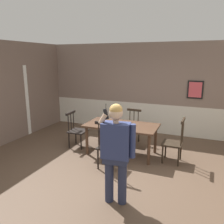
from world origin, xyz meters
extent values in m
plane|color=brown|center=(0.00, 0.00, 0.00)|extent=(7.30, 7.30, 0.00)
cube|color=gray|center=(0.00, 2.90, 1.84)|extent=(6.64, 0.12, 1.84)
cube|color=silver|center=(0.00, 2.91, 0.46)|extent=(6.64, 0.14, 0.92)
cube|color=silver|center=(0.00, 2.88, 0.92)|extent=(6.64, 0.05, 0.06)
cube|color=black|center=(1.41, 2.82, 1.43)|extent=(0.43, 0.03, 0.51)
cube|color=#DB505C|center=(1.41, 2.81, 1.43)|extent=(0.35, 0.01, 0.43)
cube|color=white|center=(-3.28, 1.23, 1.05)|extent=(0.06, 0.12, 2.10)
cube|color=#4C3323|center=(-0.11, 0.91, 0.72)|extent=(1.73, 0.91, 0.04)
cylinder|color=#4C3323|center=(-0.87, 0.56, 0.35)|extent=(0.07, 0.07, 0.70)
cylinder|color=#4C3323|center=(0.65, 0.57, 0.35)|extent=(0.07, 0.07, 0.70)
cylinder|color=#4C3323|center=(-0.88, 1.26, 0.35)|extent=(0.07, 0.07, 0.70)
cylinder|color=#4C3323|center=(0.65, 1.27, 0.35)|extent=(0.07, 0.07, 0.70)
cube|color=#2D2319|center=(1.10, 0.92, 0.44)|extent=(0.44, 0.44, 0.03)
cube|color=#2D2319|center=(1.30, 0.92, 0.99)|extent=(0.05, 0.43, 0.06)
cylinder|color=#2D2319|center=(1.29, 0.79, 0.74)|extent=(0.02, 0.02, 0.57)
cylinder|color=#2D2319|center=(1.30, 0.92, 0.74)|extent=(0.02, 0.02, 0.57)
cylinder|color=#2D2319|center=(1.30, 1.05, 0.74)|extent=(0.02, 0.02, 0.57)
cylinder|color=#2D2319|center=(0.92, 0.76, 0.21)|extent=(0.04, 0.04, 0.42)
cylinder|color=#2D2319|center=(0.93, 1.10, 0.21)|extent=(0.04, 0.04, 0.42)
cylinder|color=#2D2319|center=(1.27, 0.75, 0.21)|extent=(0.04, 0.04, 0.42)
cylinder|color=#2D2319|center=(1.28, 1.09, 0.21)|extent=(0.04, 0.04, 0.42)
cube|color=black|center=(-0.11, 0.11, 0.46)|extent=(0.44, 0.44, 0.03)
cube|color=black|center=(-0.12, -0.07, 1.03)|extent=(0.42, 0.07, 0.06)
cylinder|color=black|center=(-0.24, -0.06, 0.77)|extent=(0.02, 0.02, 0.58)
cylinder|color=black|center=(-0.12, -0.07, 0.77)|extent=(0.02, 0.02, 0.58)
cylinder|color=black|center=(0.01, -0.08, 0.77)|extent=(0.02, 0.02, 0.58)
cylinder|color=black|center=(-0.26, 0.29, 0.22)|extent=(0.04, 0.04, 0.45)
cylinder|color=black|center=(0.07, 0.27, 0.22)|extent=(0.04, 0.04, 0.45)
cylinder|color=black|center=(-0.28, -0.04, 0.22)|extent=(0.04, 0.04, 0.45)
cylinder|color=black|center=(0.05, -0.06, 0.22)|extent=(0.04, 0.04, 0.45)
cube|color=#2D2319|center=(-0.12, 1.72, 0.45)|extent=(0.44, 0.44, 0.03)
cube|color=#2D2319|center=(-0.10, 1.90, 0.90)|extent=(0.42, 0.07, 0.06)
cylinder|color=#2D2319|center=(0.02, 1.89, 0.69)|extent=(0.02, 0.02, 0.46)
cylinder|color=#2D2319|center=(-0.10, 1.90, 0.69)|extent=(0.02, 0.02, 0.46)
cylinder|color=#2D2319|center=(-0.23, 1.91, 0.69)|extent=(0.02, 0.02, 0.46)
cylinder|color=#2D2319|center=(0.04, 1.54, 0.22)|extent=(0.04, 0.04, 0.43)
cylinder|color=#2D2319|center=(-0.29, 1.56, 0.22)|extent=(0.04, 0.04, 0.43)
cylinder|color=#2D2319|center=(0.06, 1.87, 0.22)|extent=(0.04, 0.04, 0.43)
cylinder|color=#2D2319|center=(-0.27, 1.89, 0.22)|extent=(0.04, 0.04, 0.43)
cube|color=black|center=(-1.32, 0.91, 0.43)|extent=(0.46, 0.46, 0.03)
cube|color=black|center=(-1.52, 0.90, 0.90)|extent=(0.05, 0.44, 0.06)
cylinder|color=black|center=(-1.53, 1.03, 0.69)|extent=(0.02, 0.02, 0.49)
cylinder|color=black|center=(-1.52, 0.90, 0.69)|extent=(0.02, 0.02, 0.49)
cylinder|color=black|center=(-1.52, 0.77, 0.69)|extent=(0.02, 0.02, 0.49)
cylinder|color=black|center=(-1.15, 1.09, 0.21)|extent=(0.04, 0.04, 0.41)
cylinder|color=black|center=(-1.14, 0.74, 0.21)|extent=(0.04, 0.04, 0.41)
cylinder|color=black|center=(-1.51, 1.08, 0.21)|extent=(0.04, 0.04, 0.41)
cylinder|color=black|center=(-1.49, 0.72, 0.21)|extent=(0.04, 0.04, 0.41)
cylinder|color=#282E49|center=(0.59, -0.94, 0.39)|extent=(0.14, 0.14, 0.79)
cylinder|color=#282E49|center=(0.38, -0.97, 0.39)|extent=(0.14, 0.14, 0.79)
cube|color=#282E49|center=(0.49, -0.96, 0.76)|extent=(0.42, 0.27, 0.12)
cube|color=navy|center=(0.49, -0.96, 1.07)|extent=(0.46, 0.29, 0.56)
cylinder|color=navy|center=(0.74, -0.92, 1.08)|extent=(0.09, 0.09, 0.53)
cylinder|color=beige|center=(0.30, -1.00, 1.40)|extent=(0.18, 0.11, 0.20)
cylinder|color=beige|center=(0.49, -0.96, 1.37)|extent=(0.09, 0.09, 0.05)
sphere|color=beige|center=(0.49, -0.96, 1.50)|extent=(0.21, 0.21, 0.21)
sphere|color=tan|center=(0.49, -0.96, 1.54)|extent=(0.20, 0.20, 0.20)
cube|color=black|center=(0.34, -1.01, 1.48)|extent=(0.09, 0.05, 0.17)
cylinder|color=black|center=(0.34, -1.01, 1.60)|extent=(0.01, 0.01, 0.08)
camera|label=1|loc=(1.71, -4.04, 2.29)|focal=36.67mm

